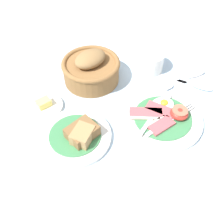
% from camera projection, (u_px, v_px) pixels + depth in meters
% --- Properties ---
extents(ground_plane, '(3.00, 3.00, 0.00)m').
position_uv_depth(ground_plane, '(152.00, 133.00, 0.73)').
color(ground_plane, '#A3BCD1').
extents(breakfast_plate, '(0.23, 0.23, 0.04)m').
position_uv_depth(breakfast_plate, '(163.00, 117.00, 0.76)').
color(breakfast_plate, silver).
rests_on(breakfast_plate, ground_plane).
extents(bread_plate, '(0.20, 0.20, 0.05)m').
position_uv_depth(bread_plate, '(78.00, 135.00, 0.71)').
color(bread_plate, silver).
rests_on(bread_plate, ground_plane).
extents(sugar_cup, '(0.10, 0.10, 0.07)m').
position_uv_depth(sugar_cup, '(149.00, 61.00, 0.90)').
color(sugar_cup, white).
rests_on(sugar_cup, ground_plane).
extents(bread_basket, '(0.19, 0.19, 0.11)m').
position_uv_depth(bread_basket, '(91.00, 69.00, 0.85)').
color(bread_basket, brown).
rests_on(bread_basket, ground_plane).
extents(butter_dish, '(0.11, 0.11, 0.03)m').
position_uv_depth(butter_dish, '(45.00, 106.00, 0.79)').
color(butter_dish, silver).
rests_on(butter_dish, ground_plane).
extents(teaspoon_by_saucer, '(0.13, 0.17, 0.01)m').
position_uv_depth(teaspoon_by_saucer, '(194.00, 84.00, 0.86)').
color(teaspoon_by_saucer, silver).
rests_on(teaspoon_by_saucer, ground_plane).
extents(teaspoon_near_cup, '(0.19, 0.03, 0.01)m').
position_uv_depth(teaspoon_near_cup, '(190.00, 76.00, 0.89)').
color(teaspoon_near_cup, silver).
rests_on(teaspoon_near_cup, ground_plane).
extents(teaspoon_stray, '(0.19, 0.03, 0.01)m').
position_uv_depth(teaspoon_stray, '(171.00, 86.00, 0.86)').
color(teaspoon_stray, silver).
rests_on(teaspoon_stray, ground_plane).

